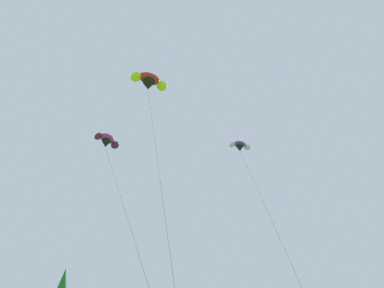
% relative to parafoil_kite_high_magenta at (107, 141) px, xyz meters
% --- Properties ---
extents(parafoil_kite_high_magenta, '(4.01, 11.04, 16.87)m').
position_rel_parafoil_kite_high_magenta_xyz_m(parafoil_kite_high_magenta, '(0.00, 0.00, 0.00)').
color(parafoil_kite_high_magenta, '#D12893').
extents(parafoil_kite_mid_purple, '(4.52, 13.22, 21.85)m').
position_rel_parafoil_kite_high_magenta_xyz_m(parafoil_kite_mid_purple, '(12.94, 3.35, 4.97)').
color(parafoil_kite_mid_purple, purple).
extents(parafoil_kite_far_red_yellow, '(3.45, 10.55, 23.76)m').
position_rel_parafoil_kite_high_magenta_xyz_m(parafoil_kite_far_red_yellow, '(2.60, -0.39, 6.67)').
color(parafoil_kite_far_red_yellow, red).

